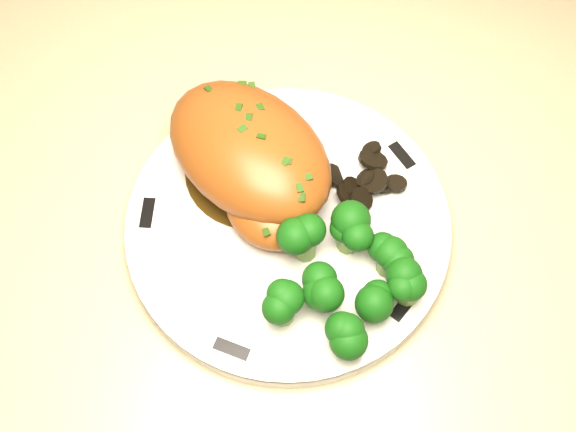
# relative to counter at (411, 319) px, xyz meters

# --- Properties ---
(counter) EXTENTS (1.99, 0.66, 0.98)m
(counter) POSITION_rel_counter_xyz_m (0.00, 0.00, 0.00)
(counter) COLOR brown
(counter) RESTS_ON ground
(plate) EXTENTS (0.38, 0.38, 0.02)m
(plate) POSITION_rel_counter_xyz_m (-0.18, -0.08, 0.44)
(plate) COLOR silver
(plate) RESTS_ON counter
(rim_accent_0) EXTENTS (0.03, 0.03, 0.00)m
(rim_accent_0) POSITION_rel_counter_xyz_m (-0.08, 0.00, 0.45)
(rim_accent_0) COLOR black
(rim_accent_0) RESTS_ON plate
(rim_accent_1) EXTENTS (0.03, 0.02, 0.00)m
(rim_accent_1) POSITION_rel_counter_xyz_m (-0.23, 0.04, 0.45)
(rim_accent_1) COLOR black
(rim_accent_1) RESTS_ON plate
(rim_accent_2) EXTENTS (0.01, 0.03, 0.00)m
(rim_accent_2) POSITION_rel_counter_xyz_m (-0.31, -0.09, 0.45)
(rim_accent_2) COLOR black
(rim_accent_2) RESTS_ON plate
(rim_accent_3) EXTENTS (0.03, 0.02, 0.00)m
(rim_accent_3) POSITION_rel_counter_xyz_m (-0.21, -0.21, 0.45)
(rim_accent_3) COLOR black
(rim_accent_3) RESTS_ON plate
(rim_accent_4) EXTENTS (0.03, 0.03, 0.00)m
(rim_accent_4) POSITION_rel_counter_xyz_m (-0.07, -0.15, 0.45)
(rim_accent_4) COLOR black
(rim_accent_4) RESTS_ON plate
(gravy_pool) EXTENTS (0.13, 0.13, 0.00)m
(gravy_pool) POSITION_rel_counter_xyz_m (-0.22, -0.03, 0.45)
(gravy_pool) COLOR #37260A
(gravy_pool) RESTS_ON plate
(chicken_breast) EXTENTS (0.21, 0.21, 0.07)m
(chicken_breast) POSITION_rel_counter_xyz_m (-0.22, -0.04, 0.48)
(chicken_breast) COLOR #914A19
(chicken_breast) RESTS_ON plate
(mushroom_pile) EXTENTS (0.11, 0.08, 0.03)m
(mushroom_pile) POSITION_rel_counter_xyz_m (-0.13, -0.03, 0.45)
(mushroom_pile) COLOR black
(mushroom_pile) RESTS_ON plate
(broccoli_florets) EXTENTS (0.14, 0.12, 0.05)m
(broccoli_florets) POSITION_rel_counter_xyz_m (-0.12, -0.14, 0.47)
(broccoli_florets) COLOR olive
(broccoli_florets) RESTS_ON plate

